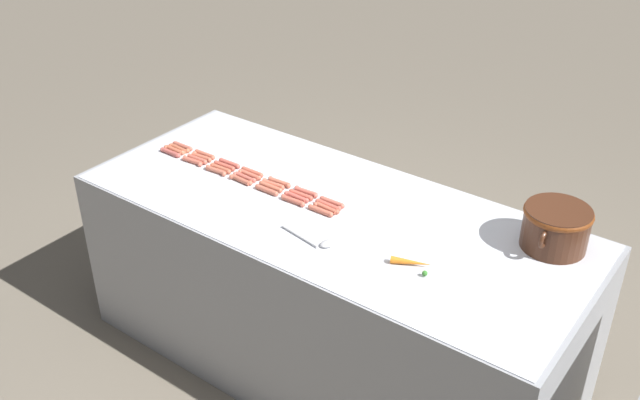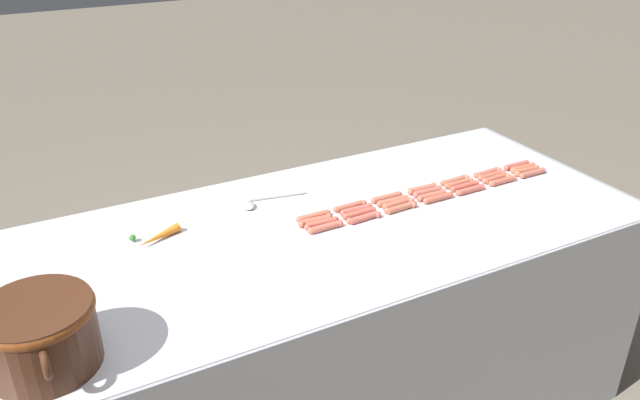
{
  "view_description": "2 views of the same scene",
  "coord_description": "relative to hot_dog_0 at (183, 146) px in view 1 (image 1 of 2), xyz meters",
  "views": [
    {
      "loc": [
        2.3,
        1.63,
        2.64
      ],
      "look_at": [
        -0.03,
        -0.08,
        0.91
      ],
      "focal_mm": 41.04,
      "sensor_mm": 36.0,
      "label": 1
    },
    {
      "loc": [
        -1.7,
        0.88,
        2.0
      ],
      "look_at": [
        0.12,
        -0.07,
        0.94
      ],
      "focal_mm": 35.25,
      "sensor_mm": 36.0,
      "label": 2
    }
  ],
  "objects": [
    {
      "name": "hot_dog_20",
      "position": [
        0.06,
        0.97,
        0.0
      ],
      "size": [
        0.03,
        0.14,
        0.02
      ],
      "color": "#C06048",
      "rests_on": "griddle_counter"
    },
    {
      "name": "hot_dog_17",
      "position": [
        0.06,
        0.48,
        0.0
      ],
      "size": [
        0.03,
        0.14,
        0.02
      ],
      "color": "#C35E50",
      "rests_on": "griddle_counter"
    },
    {
      "name": "ground_plane",
      "position": [
        0.03,
        0.98,
        -0.92
      ],
      "size": [
        20.0,
        20.0,
        0.0
      ],
      "primitive_type": "plane",
      "color": "#756B5B"
    },
    {
      "name": "griddle_counter",
      "position": [
        0.03,
        0.98,
        -0.47
      ],
      "size": [
        1.0,
        2.38,
        0.91
      ],
      "color": "#9EA0A5",
      "rests_on": "ground_plane"
    },
    {
      "name": "serving_spoon",
      "position": [
        0.29,
        1.09,
        -0.0
      ],
      "size": [
        0.09,
        0.27,
        0.02
      ],
      "color": "#B7B7BC",
      "rests_on": "griddle_counter"
    },
    {
      "name": "hot_dog_22",
      "position": [
        0.09,
        0.16,
        0.0
      ],
      "size": [
        0.03,
        0.14,
        0.02
      ],
      "color": "#CD644F",
      "rests_on": "griddle_counter"
    },
    {
      "name": "hot_dog_26",
      "position": [
        0.09,
        0.81,
        0.0
      ],
      "size": [
        0.03,
        0.14,
        0.02
      ],
      "color": "#C2604C",
      "rests_on": "griddle_counter"
    },
    {
      "name": "hot_dog_12",
      "position": [
        0.03,
        0.81,
        0.0
      ],
      "size": [
        0.03,
        0.14,
        0.02
      ],
      "color": "#C85A49",
      "rests_on": "griddle_counter"
    },
    {
      "name": "hot_dog_8",
      "position": [
        0.03,
        0.17,
        0.0
      ],
      "size": [
        0.03,
        0.14,
        0.02
      ],
      "color": "#C2644B",
      "rests_on": "griddle_counter"
    },
    {
      "name": "hot_dog_24",
      "position": [
        0.09,
        0.49,
        0.0
      ],
      "size": [
        0.03,
        0.14,
        0.02
      ],
      "color": "#C1644C",
      "rests_on": "griddle_counter"
    },
    {
      "name": "bean_pot",
      "position": [
        -0.27,
        1.9,
        0.09
      ],
      "size": [
        0.35,
        0.28,
        0.18
      ],
      "color": "#472616",
      "rests_on": "griddle_counter"
    },
    {
      "name": "hot_dog_23",
      "position": [
        0.09,
        0.33,
        0.0
      ],
      "size": [
        0.03,
        0.14,
        0.02
      ],
      "color": "#C26850",
      "rests_on": "griddle_counter"
    },
    {
      "name": "hot_dog_0",
      "position": [
        0.0,
        0.0,
        0.0
      ],
      "size": [
        0.02,
        0.14,
        0.02
      ],
      "color": "#BF6451",
      "rests_on": "griddle_counter"
    },
    {
      "name": "hot_dog_21",
      "position": [
        0.09,
        0.0,
        0.0
      ],
      "size": [
        0.03,
        0.14,
        0.02
      ],
      "color": "#C25A51",
      "rests_on": "griddle_counter"
    },
    {
      "name": "hot_dog_4",
      "position": [
        -0.0,
        0.65,
        0.0
      ],
      "size": [
        0.03,
        0.14,
        0.02
      ],
      "color": "#C0644D",
      "rests_on": "griddle_counter"
    },
    {
      "name": "hot_dog_14",
      "position": [
        0.06,
        -0.0,
        0.0
      ],
      "size": [
        0.03,
        0.14,
        0.02
      ],
      "color": "#CC684B",
      "rests_on": "griddle_counter"
    },
    {
      "name": "hot_dog_27",
      "position": [
        0.09,
        0.96,
        0.0
      ],
      "size": [
        0.02,
        0.14,
        0.02
      ],
      "color": "#CC654E",
      "rests_on": "griddle_counter"
    },
    {
      "name": "hot_dog_10",
      "position": [
        0.03,
        0.49,
        0.0
      ],
      "size": [
        0.03,
        0.14,
        0.02
      ],
      "color": "#CB654F",
      "rests_on": "griddle_counter"
    },
    {
      "name": "hot_dog_7",
      "position": [
        0.03,
        0.0,
        0.0
      ],
      "size": [
        0.03,
        0.14,
        0.02
      ],
      "color": "#C26747",
      "rests_on": "griddle_counter"
    },
    {
      "name": "hot_dog_6",
      "position": [
        -0.0,
        0.96,
        0.0
      ],
      "size": [
        0.03,
        0.14,
        0.02
      ],
      "color": "#C96350",
      "rests_on": "griddle_counter"
    },
    {
      "name": "hot_dog_9",
      "position": [
        0.03,
        0.33,
        0.0
      ],
      "size": [
        0.03,
        0.14,
        0.02
      ],
      "color": "#C85947",
      "rests_on": "griddle_counter"
    },
    {
      "name": "hot_dog_15",
      "position": [
        0.06,
        0.16,
        0.0
      ],
      "size": [
        0.03,
        0.14,
        0.02
      ],
      "color": "#C3614F",
      "rests_on": "griddle_counter"
    },
    {
      "name": "hot_dog_3",
      "position": [
        -0.0,
        0.48,
        0.0
      ],
      "size": [
        0.02,
        0.14,
        0.02
      ],
      "color": "#C35D48",
      "rests_on": "griddle_counter"
    },
    {
      "name": "hot_dog_2",
      "position": [
        -0.0,
        0.33,
        0.0
      ],
      "size": [
        0.03,
        0.14,
        0.02
      ],
      "color": "#C95C4E",
      "rests_on": "griddle_counter"
    },
    {
      "name": "hot_dog_13",
      "position": [
        0.03,
        0.96,
        0.0
      ],
      "size": [
        0.03,
        0.14,
        0.02
      ],
      "color": "#C35A4A",
      "rests_on": "griddle_counter"
    },
    {
      "name": "hot_dog_16",
      "position": [
        0.06,
        0.33,
        0.0
      ],
      "size": [
        0.03,
        0.14,
        0.02
      ],
      "color": "#C2654A",
      "rests_on": "griddle_counter"
    },
    {
      "name": "hot_dog_5",
      "position": [
        -0.0,
        0.81,
        0.0
      ],
      "size": [
        0.03,
        0.14,
        0.02
      ],
      "color": "#CE5F50",
      "rests_on": "griddle_counter"
    },
    {
      "name": "hot_dog_11",
      "position": [
        0.03,
        0.64,
        0.0
      ],
      "size": [
        0.03,
        0.14,
        0.02
      ],
      "color": "#CD654D",
      "rests_on": "griddle_counter"
    },
    {
      "name": "hot_dog_19",
      "position": [
        0.06,
        0.8,
        0.0
      ],
      "size": [
        0.03,
        0.14,
        0.02
      ],
      "color": "#CA5B4E",
      "rests_on": "griddle_counter"
    },
    {
      "name": "hot_dog_25",
      "position": [
        0.09,
        0.65,
        0.0
      ],
      "size": [
        0.02,
        0.14,
        0.02
      ],
      "color": "#C4664F",
      "rests_on": "griddle_counter"
    },
    {
      "name": "hot_dog_1",
      "position": [
        -0.0,
        0.16,
        0.0
      ],
      "size": [
        0.03,
        0.14,
        0.02
      ],
      "color": "#C6634B",
      "rests_on": "griddle_counter"
    },
    {
      "name": "hot_dog_18",
      "position": [
        0.06,
        0.65,
        0.0
      ],
      "size": [
        0.02,
        0.14,
        0.02
      ],
      "color": "#C6684D",
      "rests_on": "griddle_counter"
    },
    {
      "name": "carrot",
      "position": [
        0.2,
        1.5,
        0.0
      ],
      "size": [
        0.1,
        0.17,
        0.03
      ],
      "color": "orange",
      "rests_on": "griddle_counter"
    }
  ]
}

